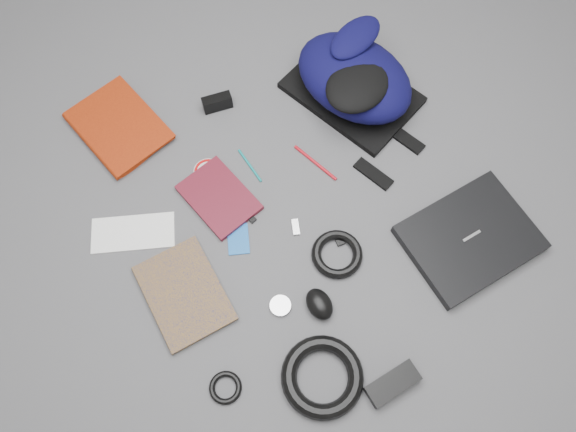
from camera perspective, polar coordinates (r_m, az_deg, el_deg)
name	(u,v)px	position (r m, az deg, el deg)	size (l,w,h in m)	color
ground	(288,219)	(1.56, 0.00, -0.28)	(4.00, 4.00, 0.00)	#4F4F51
backpack	(354,77)	(1.71, 6.76, 13.80)	(0.28, 0.41, 0.17)	black
laptop	(470,238)	(1.60, 17.99, -2.15)	(0.34, 0.26, 0.03)	black
textbook_red	(89,147)	(1.75, -19.57, 6.58)	(0.21, 0.29, 0.03)	maroon
comic_book	(151,311)	(1.52, -13.73, -9.34)	(0.19, 0.26, 0.02)	#B9800D
envelope	(133,233)	(1.61, -15.47, -1.64)	(0.23, 0.10, 0.00)	white
dvd_case	(219,198)	(1.59, -7.03, 1.87)	(0.15, 0.21, 0.02)	#490E18
compact_camera	(217,103)	(1.73, -7.20, 11.36)	(0.09, 0.03, 0.05)	black
sticker_disc	(208,171)	(1.64, -8.16, 4.53)	(0.08, 0.08, 0.00)	silver
pen_teal	(250,165)	(1.64, -3.89, 5.14)	(0.01, 0.01, 0.12)	#0E8282
pen_red	(315,163)	(1.64, 2.80, 5.43)	(0.01, 0.01, 0.16)	red
id_badge	(238,239)	(1.55, -5.08, -2.35)	(0.06, 0.09, 0.00)	blue
usb_black	(249,216)	(1.57, -4.03, 0.03)	(0.02, 0.05, 0.01)	black
usb_silver	(296,227)	(1.55, 0.78, -1.14)	(0.02, 0.05, 0.01)	#AFAFB1
key_fob	(339,239)	(1.54, 5.21, -2.37)	(0.02, 0.04, 0.01)	black
mouse	(319,304)	(1.47, 3.21, -8.93)	(0.06, 0.09, 0.05)	black
headphone_left	(194,308)	(1.50, -9.58, -9.20)	(0.05, 0.05, 0.01)	silver
headphone_right	(280,306)	(1.48, -0.78, -9.12)	(0.06, 0.06, 0.01)	silver
cable_coil	(337,254)	(1.52, 5.00, -3.88)	(0.14, 0.14, 0.03)	black
power_brick	(392,384)	(1.46, 10.57, -16.41)	(0.14, 0.06, 0.03)	black
power_cord_coil	(322,377)	(1.44, 3.50, -15.99)	(0.21, 0.21, 0.04)	black
earbud_coil	(225,388)	(1.45, -6.37, -16.94)	(0.08, 0.08, 0.02)	black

